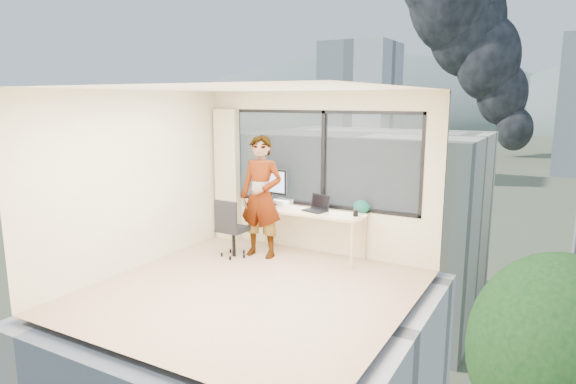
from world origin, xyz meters
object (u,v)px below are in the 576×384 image
Objects in this scene: person at (261,197)px; handbag at (361,206)px; game_console at (281,202)px; laptop at (315,204)px; desk at (308,233)px; chair at (233,227)px; monitor at (271,186)px.

handbag is (1.45, 0.57, -0.11)m from person.
handbag is at bearing 12.88° from game_console.
handbag is at bearing 34.91° from laptop.
game_console is (0.05, 0.55, -0.18)m from person.
desk is 6.79× the size of handbag.
person reaches higher than handbag.
desk is at bearing -6.13° from game_console.
chair is 1.35m from laptop.
desk is 0.76m from game_console.
monitor is at bearing 172.81° from desk.
desk is 2.97× the size of monitor.
chair is at bearing -105.75° from game_console.
person is 6.19× the size of game_console.
chair is 2.03m from handbag.
desk is 4.74× the size of laptop.
handbag is (0.67, 0.24, -0.01)m from laptop.
chair is 0.50× the size of person.
desk is 5.78× the size of game_console.
person reaches higher than laptop.
chair is 3.06× the size of game_console.
handbag is (1.41, 0.02, 0.06)m from game_console.
handbag reaches higher than game_console.
chair is 0.94m from monitor.
chair is (-1.03, -0.59, 0.10)m from desk.
person is at bearing -141.54° from laptop.
game_console is (0.42, 0.79, 0.31)m from chair.
laptop is at bearing -4.19° from monitor.
laptop is (0.87, -0.11, -0.19)m from monitor.
chair is at bearing -138.03° from laptop.
game_console is 0.77m from laptop.
person is at bearing -136.72° from handbag.
desk is at bearing -4.01° from monitor.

